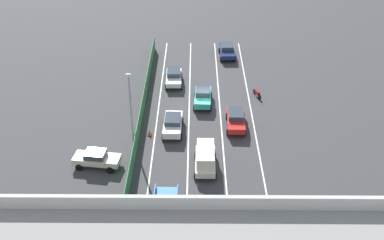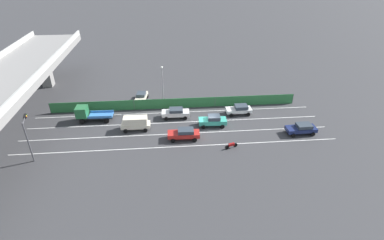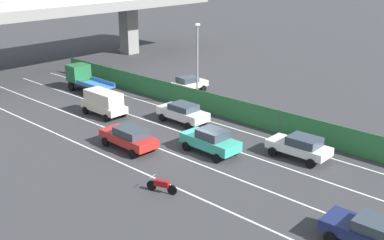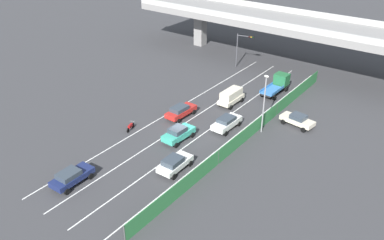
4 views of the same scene
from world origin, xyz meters
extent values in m
plane|color=#38383A|center=(0.00, 0.00, 0.00)|extent=(300.00, 300.00, 0.00)
cube|color=silver|center=(-5.07, 4.91, 0.00)|extent=(0.14, 45.82, 0.01)
cube|color=silver|center=(-1.69, 4.91, 0.00)|extent=(0.14, 45.82, 0.01)
cube|color=silver|center=(1.69, 4.91, 0.00)|extent=(0.14, 45.82, 0.01)
cube|color=silver|center=(5.07, 4.91, 0.00)|extent=(0.14, 45.82, 0.01)
cube|color=#B2B2AD|center=(0.00, 25.00, 8.06)|extent=(58.00, 0.30, 0.90)
cube|color=gray|center=(18.56, 29.82, 3.24)|extent=(1.83, 1.83, 6.48)
cube|color=#2D753D|center=(6.67, 4.91, 0.91)|extent=(0.06, 41.82, 1.82)
cylinder|color=#4C514C|center=(6.67, -2.06, 0.91)|extent=(0.10, 0.10, 1.82)
cylinder|color=#4C514C|center=(6.67, 11.88, 0.91)|extent=(0.10, 0.10, 1.82)
cylinder|color=#4C514C|center=(6.67, 25.82, 0.91)|extent=(0.10, 0.10, 1.82)
cube|color=red|center=(-3.16, 4.05, 0.79)|extent=(1.88, 4.64, 0.61)
cube|color=#333D47|center=(-3.17, 3.72, 1.35)|extent=(1.60, 2.32, 0.52)
cylinder|color=black|center=(-3.98, 5.63, 0.32)|extent=(0.24, 0.65, 0.64)
cylinder|color=black|center=(-2.24, 5.58, 0.32)|extent=(0.24, 0.65, 0.64)
cylinder|color=black|center=(-4.08, 2.51, 0.32)|extent=(0.24, 0.65, 0.64)
cylinder|color=black|center=(-2.33, 2.46, 0.32)|extent=(0.24, 0.65, 0.64)
cube|color=beige|center=(0.09, 11.13, 0.77)|extent=(1.85, 4.36, 0.57)
cube|color=beige|center=(0.09, 11.13, 1.59)|extent=(1.62, 3.57, 1.07)
cylinder|color=black|center=(-0.77, 12.62, 0.32)|extent=(0.23, 0.64, 0.64)
cylinder|color=black|center=(1.01, 12.59, 0.32)|extent=(0.23, 0.64, 0.64)
cylinder|color=black|center=(-0.82, 9.68, 0.32)|extent=(0.23, 0.64, 0.64)
cylinder|color=black|center=(0.96, 9.65, 0.32)|extent=(0.23, 0.64, 0.64)
cube|color=white|center=(3.29, 4.96, 0.81)|extent=(1.89, 4.49, 0.66)
cube|color=#333D47|center=(3.29, 4.85, 1.39)|extent=(1.62, 2.20, 0.48)
cylinder|color=black|center=(2.44, 6.49, 0.32)|extent=(0.24, 0.65, 0.64)
cylinder|color=black|center=(4.22, 6.45, 0.32)|extent=(0.24, 0.65, 0.64)
cylinder|color=black|center=(2.36, 3.47, 0.32)|extent=(0.24, 0.65, 0.64)
cylinder|color=black|center=(4.14, 3.42, 0.32)|extent=(0.24, 0.65, 0.64)
cube|color=silver|center=(3.60, -5.56, 0.76)|extent=(1.88, 4.25, 0.55)
cube|color=#333D47|center=(3.61, -5.94, 1.31)|extent=(1.62, 2.09, 0.56)
cylinder|color=black|center=(2.67, -4.14, 0.32)|extent=(0.23, 0.64, 0.64)
cylinder|color=black|center=(4.47, -4.11, 0.32)|extent=(0.23, 0.64, 0.64)
cylinder|color=black|center=(2.73, -7.01, 0.32)|extent=(0.23, 0.64, 0.64)
cylinder|color=black|center=(4.52, -6.97, 0.32)|extent=(0.23, 0.64, 0.64)
cube|color=teal|center=(0.18, -0.67, 0.82)|extent=(1.95, 4.36, 0.68)
cube|color=#333D47|center=(0.17, -0.86, 1.46)|extent=(1.63, 1.94, 0.60)
cylinder|color=black|center=(-0.64, 0.83, 0.32)|extent=(0.25, 0.65, 0.64)
cylinder|color=black|center=(1.13, 0.75, 0.32)|extent=(0.25, 0.65, 0.64)
cylinder|color=black|center=(-0.76, -2.09, 0.32)|extent=(0.25, 0.65, 0.64)
cylinder|color=black|center=(1.00, -2.16, 0.32)|extent=(0.25, 0.65, 0.64)
cube|color=navy|center=(-3.19, -13.45, 0.76)|extent=(1.96, 4.47, 0.57)
cube|color=#333D47|center=(-3.18, -13.83, 1.31)|extent=(1.68, 2.20, 0.52)
cylinder|color=black|center=(-4.15, -11.98, 0.32)|extent=(0.24, 0.65, 0.64)
cylinder|color=black|center=(-2.32, -11.93, 0.32)|extent=(0.24, 0.65, 0.64)
cube|color=black|center=(3.45, 17.78, 0.73)|extent=(1.70, 5.65, 0.25)
cube|color=#236638|center=(3.50, 19.75, 1.67)|extent=(1.99, 1.73, 1.64)
cube|color=#3875BC|center=(3.43, 16.87, 0.90)|extent=(2.04, 3.83, 0.10)
cube|color=#3875BC|center=(2.49, 16.89, 1.10)|extent=(0.18, 3.78, 0.39)
cube|color=#3875BC|center=(4.36, 16.84, 1.10)|extent=(0.18, 3.78, 0.39)
cylinder|color=black|center=(2.53, 19.72, 0.40)|extent=(0.28, 0.81, 0.80)
cylinder|color=black|center=(4.47, 19.67, 0.40)|extent=(0.28, 0.81, 0.80)
cylinder|color=black|center=(2.43, 15.90, 0.40)|extent=(0.28, 0.81, 0.80)
cylinder|color=black|center=(4.37, 15.85, 0.40)|extent=(0.28, 0.81, 0.80)
cylinder|color=black|center=(-6.26, -1.74, 0.30)|extent=(0.28, 0.60, 0.60)
cylinder|color=black|center=(-5.83, -3.02, 0.30)|extent=(0.28, 0.60, 0.60)
cube|color=maroon|center=(-6.05, -2.38, 0.58)|extent=(0.56, 0.96, 0.36)
cylinder|color=#B2B2B2|center=(-6.23, -1.84, 0.92)|extent=(0.58, 0.22, 0.03)
cube|color=beige|center=(9.97, 10.87, 0.76)|extent=(4.45, 2.28, 0.56)
cube|color=#333D47|center=(10.06, 10.86, 1.31)|extent=(2.00, 1.74, 0.54)
cylinder|color=black|center=(8.42, 10.23, 0.32)|extent=(0.66, 0.31, 0.64)
cylinder|color=black|center=(8.65, 11.92, 0.32)|extent=(0.66, 0.31, 0.64)
cylinder|color=black|center=(11.28, 9.83, 0.32)|extent=(0.66, 0.31, 0.64)
cylinder|color=black|center=(11.52, 11.52, 0.32)|extent=(0.66, 0.31, 0.64)
cylinder|color=gray|center=(7.12, 6.86, 3.57)|extent=(0.16, 0.16, 7.14)
ellipsoid|color=silver|center=(7.12, 6.86, 7.32)|extent=(0.60, 0.36, 0.28)
cone|color=orange|center=(5.60, 5.73, 0.32)|extent=(0.36, 0.36, 0.63)
cube|color=black|center=(5.60, 5.73, 0.01)|extent=(0.47, 0.47, 0.03)
camera|label=1|loc=(1.04, 46.80, 27.19)|focal=45.80mm
camera|label=2|loc=(-39.84, 6.03, 24.19)|focal=28.21mm
camera|label=3|loc=(-22.79, -20.35, 13.14)|focal=44.48mm
camera|label=4|loc=(25.50, -32.03, 24.87)|focal=37.38mm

